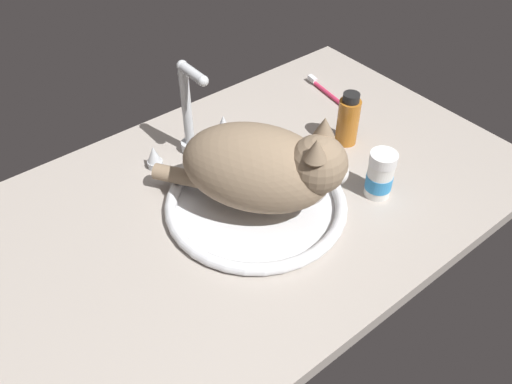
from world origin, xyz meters
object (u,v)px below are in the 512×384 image
amber_bottle (348,120)px  pill_bottle (380,176)px  cat (267,168)px  faucet (189,120)px  toothbrush (329,94)px  sink_basin (256,203)px

amber_bottle → pill_bottle: size_ratio=1.22×
cat → amber_bottle: bearing=11.7°
pill_bottle → faucet: bearing=122.0°
amber_bottle → pill_bottle: amber_bottle is taller
amber_bottle → toothbrush: (10.06, 15.31, -5.11)cm
amber_bottle → pill_bottle: (-7.38, -15.77, -1.11)cm
sink_basin → cat: cat is taller
amber_bottle → toothbrush: size_ratio=0.67×
faucet → pill_bottle: (21.01, -33.63, -3.69)cm
faucet → toothbrush: bearing=-3.8°
faucet → cat: (1.13, -23.50, 2.14)cm
sink_basin → faucet: (0.00, 21.84, 7.28)cm
sink_basin → toothbrush: 43.01cm
pill_bottle → toothbrush: 35.85cm
cat → amber_bottle: size_ratio=2.81×
sink_basin → pill_bottle: bearing=-29.3°
faucet → amber_bottle: faucet is taller
pill_bottle → toothbrush: pill_bottle is taller
cat → toothbrush: size_ratio=1.89×
sink_basin → pill_bottle: 24.36cm
cat → toothbrush: cat is taller
toothbrush → sink_basin: bearing=-153.4°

